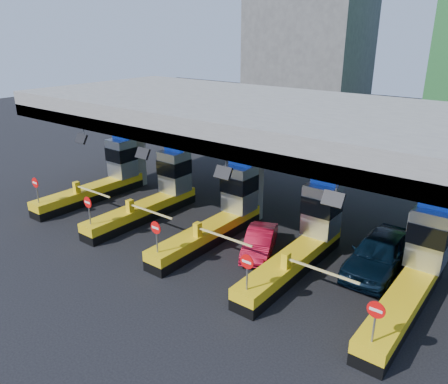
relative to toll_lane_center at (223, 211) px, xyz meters
The scene contains 10 objects.
ground 1.42m from the toll_lane_center, 90.42° to the right, with size 120.00×120.00×0.00m, color black.
toll_canopy 5.40m from the toll_lane_center, 90.02° to the left, with size 28.00×12.09×7.00m.
toll_lane_far_left 10.00m from the toll_lane_center, behind, with size 4.43×8.00×4.16m.
toll_lane_left 5.00m from the toll_lane_center, behind, with size 4.43×8.00×4.16m.
toll_lane_center is the anchor object (origin of this frame).
toll_lane_right 5.00m from the toll_lane_center, ahead, with size 4.43×8.00×4.16m.
toll_lane_far_right 10.00m from the toll_lane_center, ahead, with size 4.43×8.00×4.16m.
bg_building_concrete 39.11m from the toll_lane_center, 111.40° to the left, with size 14.00×10.00×18.00m, color #4C4C49.
van 8.19m from the toll_lane_center, 10.16° to the left, with size 2.17×5.39×1.84m, color black.
red_car 2.89m from the toll_lane_center, 10.71° to the right, with size 1.33×3.80×1.25m, color #A40C24.
Camera 1 is at (13.32, -16.80, 10.60)m, focal length 35.00 mm.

